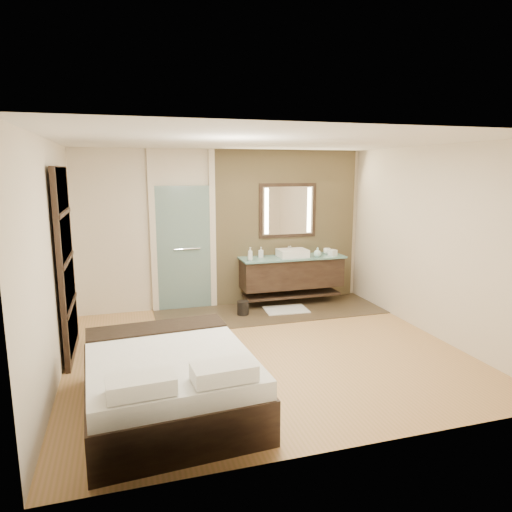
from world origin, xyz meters
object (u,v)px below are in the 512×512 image
object	(u,v)px
bed	(169,380)
waste_bin	(243,308)
vanity	(292,272)
mirror_unit	(288,211)

from	to	relation	value
bed	waste_bin	bearing A→B (deg)	57.54
vanity	waste_bin	distance (m)	1.16
bed	waste_bin	size ratio (longest dim) A/B	8.61
bed	waste_bin	xyz separation A→B (m)	(1.47, 2.71, -0.19)
bed	waste_bin	world-z (taller)	bed
vanity	waste_bin	xyz separation A→B (m)	(-0.99, -0.37, -0.46)
mirror_unit	waste_bin	bearing A→B (deg)	-148.48
waste_bin	bed	bearing A→B (deg)	-118.56
mirror_unit	bed	xyz separation A→B (m)	(-2.47, -3.31, -1.34)
bed	waste_bin	distance (m)	3.09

